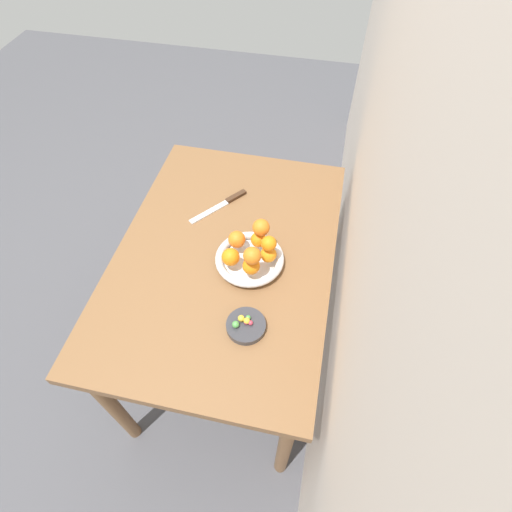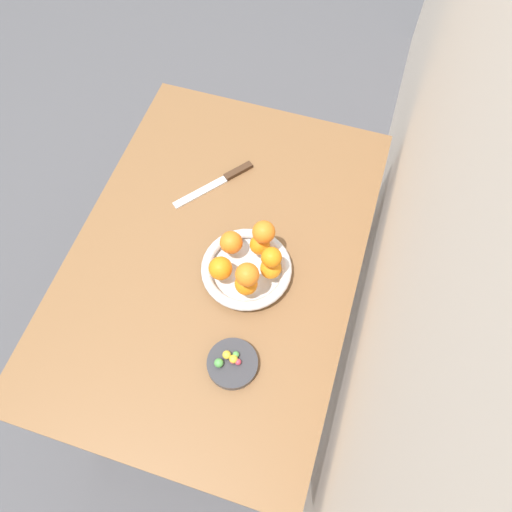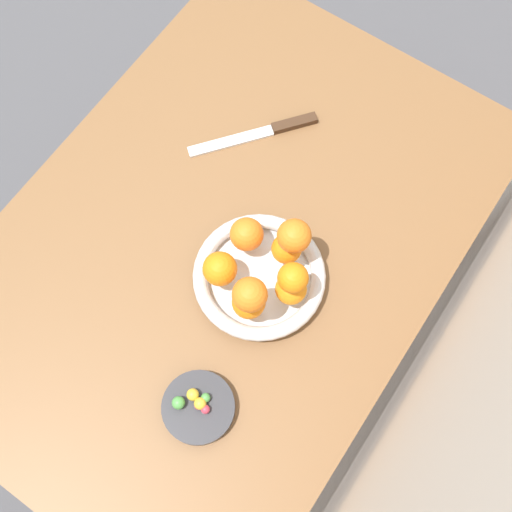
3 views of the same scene
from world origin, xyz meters
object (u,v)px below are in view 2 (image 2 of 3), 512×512
orange_1 (246,284)px  orange_3 (260,245)px  orange_7 (271,257)px  knife (221,181)px  orange_0 (221,268)px  candy_ball_1 (233,359)px  dining_table (218,269)px  orange_4 (231,242)px  candy_ball_5 (227,355)px  candy_ball_3 (236,354)px  candy_ball_4 (219,363)px  candy_ball_0 (233,360)px  fruit_bowl (247,269)px  orange_6 (264,232)px  orange_5 (247,275)px  candy_dish (233,364)px  candy_ball_2 (238,362)px

orange_1 → orange_3: size_ratio=1.08×
orange_7 → knife: (-0.26, -0.23, -0.11)m
orange_0 → candy_ball_1: 0.23m
dining_table → orange_3: (-0.03, 0.11, 0.15)m
orange_4 → candy_ball_5: size_ratio=2.87×
orange_1 → knife: orange_1 is taller
orange_3 → knife: bearing=-138.1°
candy_ball_3 → candy_ball_4: bearing=-44.7°
dining_table → orange_1: bearing=52.8°
candy_ball_0 → candy_ball_1: candy_ball_1 is taller
candy_ball_5 → candy_ball_1: bearing=75.3°
candy_ball_4 → orange_4: bearing=-167.1°
fruit_bowl → orange_4: (-0.04, -0.05, 0.05)m
knife → orange_6: bearing=44.1°
orange_4 → orange_6: orange_6 is taller
orange_7 → candy_ball_1: bearing=-4.5°
orange_6 → candy_ball_5: bearing=0.1°
dining_table → orange_6: orange_6 is taller
dining_table → candy_ball_3: (0.25, 0.14, 0.12)m
orange_1 → candy_ball_1: orange_1 is taller
dining_table → orange_1: 0.21m
orange_1 → orange_6: 0.13m
orange_4 → orange_5: 0.14m
orange_0 → candy_ball_5: 0.21m
orange_0 → orange_5: 0.10m
orange_0 → orange_4: bearing=178.8°
orange_1 → candy_ball_5: orange_1 is taller
orange_5 → candy_ball_0: orange_5 is taller
fruit_bowl → orange_4: orange_4 is taller
dining_table → candy_dish: 0.32m
orange_7 → candy_ball_2: orange_7 is taller
orange_7 → candy_ball_4: orange_7 is taller
candy_ball_4 → candy_ball_5: candy_ball_4 is taller
fruit_bowl → candy_ball_3: fruit_bowl is taller
candy_dish → orange_1: 0.19m
orange_4 → orange_5: size_ratio=1.03×
candy_dish → candy_ball_2: size_ratio=8.09×
orange_6 → orange_7: (0.06, 0.04, -0.00)m
candy_ball_2 → fruit_bowl: bearing=-166.7°
candy_dish → candy_ball_1: size_ratio=5.92×
orange_6 → knife: bearing=-135.9°
candy_ball_3 → candy_ball_1: bearing=-7.1°
orange_0 → candy_ball_3: bearing=28.4°
candy_ball_5 → orange_3: bearing=-178.5°
candy_ball_1 → knife: 0.54m
orange_6 → candy_ball_1: bearing=3.6°
orange_3 → candy_ball_0: bearing=5.0°
candy_ball_1 → candy_ball_2: 0.01m
dining_table → candy_ball_0: candy_ball_0 is taller
candy_ball_1 → knife: size_ratio=0.10×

